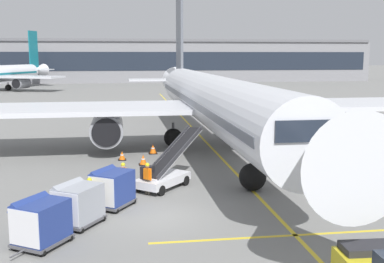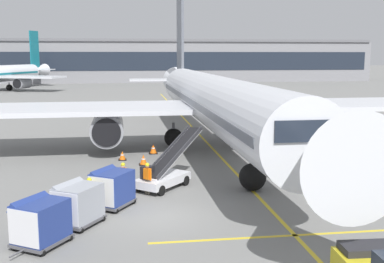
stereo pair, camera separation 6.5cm
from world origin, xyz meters
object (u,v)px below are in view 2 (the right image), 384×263
at_px(belt_loader, 165,172).
at_px(baggage_cart_third, 40,221).
at_px(safety_cone_wingtip, 143,160).
at_px(baggage_cart_second, 77,203).
at_px(baggage_cart_lead, 111,187).
at_px(ground_crew_by_carts, 123,176).
at_px(safety_cone_engine_keepout, 153,149).
at_px(parked_airplane, 211,100).
at_px(safety_cone_nose_mark, 122,156).
at_px(ground_crew_marshaller, 90,193).
at_px(ground_crew_by_loader, 147,176).

distance_m(belt_loader, baggage_cart_third, 9.36).
relative_size(baggage_cart_third, safety_cone_wingtip, 3.89).
xyz_separation_m(baggage_cart_second, safety_cone_wingtip, (3.33, 11.13, -0.66)).
distance_m(baggage_cart_lead, safety_cone_wingtip, 9.04).
relative_size(ground_crew_by_carts, safety_cone_wingtip, 2.49).
bearing_deg(baggage_cart_third, safety_cone_engine_keepout, 72.13).
xyz_separation_m(parked_airplane, safety_cone_nose_mark, (-7.02, -3.31, -3.53)).
xyz_separation_m(ground_crew_by_carts, safety_cone_nose_mark, (-0.08, 8.47, -0.69)).
distance_m(belt_loader, safety_cone_wingtip, 5.82).
bearing_deg(safety_cone_engine_keepout, parked_airplane, 16.66).
distance_m(parked_airplane, ground_crew_by_carts, 13.97).
bearing_deg(parked_airplane, ground_crew_marshaller, -120.04).
height_order(belt_loader, baggage_cart_third, belt_loader).
relative_size(belt_loader, baggage_cart_second, 1.76).
bearing_deg(ground_crew_by_carts, ground_crew_by_loader, -10.61).
relative_size(belt_loader, baggage_cart_third, 1.76).
bearing_deg(ground_crew_marshaller, safety_cone_engine_keepout, 74.08).
bearing_deg(ground_crew_marshaller, ground_crew_by_loader, 43.27).
distance_m(baggage_cart_second, ground_crew_by_loader, 5.26).
bearing_deg(safety_cone_wingtip, safety_cone_engine_keepout, 76.13).
distance_m(baggage_cart_third, ground_crew_by_carts, 7.24).
xyz_separation_m(parked_airplane, ground_crew_marshaller, (-8.49, -14.69, -2.85)).
bearing_deg(ground_crew_by_loader, ground_crew_marshaller, -136.73).
bearing_deg(ground_crew_marshaller, safety_cone_wingtip, 73.33).
height_order(ground_crew_marshaller, safety_cone_nose_mark, ground_crew_marshaller).
height_order(parked_airplane, baggage_cart_second, parked_airplane).
height_order(ground_crew_by_loader, safety_cone_engine_keepout, ground_crew_by_loader).
relative_size(baggage_cart_third, safety_cone_nose_mark, 4.23).
distance_m(baggage_cart_second, safety_cone_engine_keepout, 15.34).
xyz_separation_m(baggage_cart_second, ground_crew_by_carts, (1.99, 4.36, -0.00)).
relative_size(baggage_cart_second, ground_crew_by_carts, 1.56).
relative_size(ground_crew_by_loader, safety_cone_nose_mark, 2.70).
xyz_separation_m(belt_loader, ground_crew_by_carts, (-2.33, -1.06, 0.11)).
relative_size(baggage_cart_lead, ground_crew_marshaller, 1.56).
bearing_deg(ground_crew_by_loader, baggage_cart_second, -128.42).
distance_m(baggage_cart_third, ground_crew_by_loader, 7.69).
xyz_separation_m(parked_airplane, baggage_cart_lead, (-7.51, -13.83, -2.85)).
relative_size(parked_airplane, belt_loader, 9.84).
height_order(baggage_cart_lead, baggage_cart_second, same).
bearing_deg(baggage_cart_second, baggage_cart_lead, 58.48).
height_order(ground_crew_marshaller, safety_cone_engine_keepout, ground_crew_marshaller).
relative_size(baggage_cart_lead, safety_cone_engine_keepout, 3.71).
distance_m(baggage_cart_lead, ground_crew_by_carts, 2.12).
height_order(baggage_cart_lead, ground_crew_marshaller, baggage_cart_lead).
bearing_deg(belt_loader, safety_cone_wingtip, 99.82).
distance_m(belt_loader, baggage_cart_lead, 4.25).
distance_m(belt_loader, ground_crew_by_carts, 2.56).
xyz_separation_m(belt_loader, ground_crew_marshaller, (-3.89, -3.96, 0.11)).
xyz_separation_m(baggage_cart_third, safety_cone_nose_mark, (3.12, 14.96, -0.69)).
distance_m(baggage_cart_lead, safety_cone_engine_keepout, 12.75).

